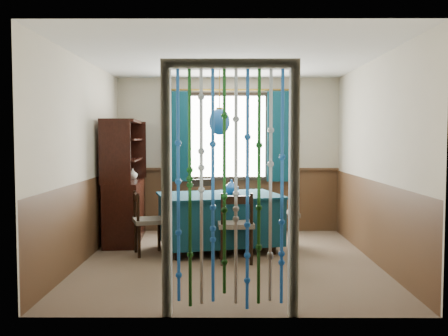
{
  "coord_description": "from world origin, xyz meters",
  "views": [
    {
      "loc": [
        -0.04,
        -6.15,
        1.52
      ],
      "look_at": [
        -0.06,
        0.42,
        1.13
      ],
      "focal_mm": 40.0,
      "sensor_mm": 36.0,
      "label": 1
    }
  ],
  "objects_px": {
    "chair_far": "(206,207)",
    "bowl_shelf": "(123,158)",
    "dining_table": "(220,218)",
    "chair_right": "(284,215)",
    "chair_near": "(236,225)",
    "chair_left": "(147,221)",
    "vase_sideboard": "(133,173)",
    "pendant_lamp": "(219,122)",
    "vase_table": "(231,187)",
    "sideboard": "(124,199)"
  },
  "relations": [
    {
      "from": "chair_right",
      "to": "chair_near",
      "type": "bearing_deg",
      "value": 131.57
    },
    {
      "from": "pendant_lamp",
      "to": "chair_far",
      "type": "bearing_deg",
      "value": 107.94
    },
    {
      "from": "chair_left",
      "to": "sideboard",
      "type": "bearing_deg",
      "value": -169.44
    },
    {
      "from": "chair_near",
      "to": "pendant_lamp",
      "type": "bearing_deg",
      "value": 103.39
    },
    {
      "from": "pendant_lamp",
      "to": "vase_table",
      "type": "distance_m",
      "value": 0.9
    },
    {
      "from": "chair_near",
      "to": "vase_table",
      "type": "distance_m",
      "value": 0.82
    },
    {
      "from": "bowl_shelf",
      "to": "vase_sideboard",
      "type": "distance_m",
      "value": 0.72
    },
    {
      "from": "dining_table",
      "to": "bowl_shelf",
      "type": "distance_m",
      "value": 1.62
    },
    {
      "from": "chair_left",
      "to": "pendant_lamp",
      "type": "height_order",
      "value": "pendant_lamp"
    },
    {
      "from": "chair_far",
      "to": "chair_right",
      "type": "bearing_deg",
      "value": 130.78
    },
    {
      "from": "chair_far",
      "to": "bowl_shelf",
      "type": "distance_m",
      "value": 1.41
    },
    {
      "from": "bowl_shelf",
      "to": "vase_sideboard",
      "type": "height_order",
      "value": "bowl_shelf"
    },
    {
      "from": "sideboard",
      "to": "chair_left",
      "type": "bearing_deg",
      "value": -66.29
    },
    {
      "from": "chair_near",
      "to": "pendant_lamp",
      "type": "xyz_separation_m",
      "value": [
        -0.21,
        0.65,
        1.28
      ]
    },
    {
      "from": "pendant_lamp",
      "to": "dining_table",
      "type": "bearing_deg",
      "value": 90.0
    },
    {
      "from": "chair_near",
      "to": "vase_sideboard",
      "type": "relative_size",
      "value": 4.87
    },
    {
      "from": "chair_left",
      "to": "vase_sideboard",
      "type": "bearing_deg",
      "value": -178.95
    },
    {
      "from": "chair_near",
      "to": "chair_right",
      "type": "relative_size",
      "value": 1.01
    },
    {
      "from": "pendant_lamp",
      "to": "vase_table",
      "type": "relative_size",
      "value": 5.11
    },
    {
      "from": "bowl_shelf",
      "to": "chair_right",
      "type": "bearing_deg",
      "value": -2.47
    },
    {
      "from": "chair_right",
      "to": "sideboard",
      "type": "xyz_separation_m",
      "value": [
        -2.32,
        0.42,
        0.16
      ]
    },
    {
      "from": "dining_table",
      "to": "chair_right",
      "type": "xyz_separation_m",
      "value": [
        0.9,
        0.24,
        0.01
      ]
    },
    {
      "from": "chair_far",
      "to": "chair_left",
      "type": "xyz_separation_m",
      "value": [
        -0.73,
        -0.89,
        -0.06
      ]
    },
    {
      "from": "chair_right",
      "to": "pendant_lamp",
      "type": "relative_size",
      "value": 0.92
    },
    {
      "from": "chair_right",
      "to": "vase_sideboard",
      "type": "height_order",
      "value": "vase_sideboard"
    },
    {
      "from": "chair_near",
      "to": "vase_table",
      "type": "height_order",
      "value": "vase_table"
    },
    {
      "from": "dining_table",
      "to": "bowl_shelf",
      "type": "relative_size",
      "value": 8.87
    },
    {
      "from": "pendant_lamp",
      "to": "sideboard",
      "type": "bearing_deg",
      "value": 155.16
    },
    {
      "from": "chair_left",
      "to": "vase_sideboard",
      "type": "height_order",
      "value": "vase_sideboard"
    },
    {
      "from": "pendant_lamp",
      "to": "vase_sideboard",
      "type": "xyz_separation_m",
      "value": [
        -1.36,
        1.01,
        -0.76
      ]
    },
    {
      "from": "dining_table",
      "to": "chair_near",
      "type": "bearing_deg",
      "value": -86.7
    },
    {
      "from": "chair_far",
      "to": "chair_left",
      "type": "distance_m",
      "value": 1.15
    },
    {
      "from": "vase_sideboard",
      "to": "bowl_shelf",
      "type": "bearing_deg",
      "value": -90.0
    },
    {
      "from": "dining_table",
      "to": "vase_table",
      "type": "relative_size",
      "value": 9.93
    },
    {
      "from": "dining_table",
      "to": "vase_sideboard",
      "type": "height_order",
      "value": "vase_sideboard"
    },
    {
      "from": "chair_near",
      "to": "chair_right",
      "type": "bearing_deg",
      "value": 47.79
    },
    {
      "from": "chair_near",
      "to": "pendant_lamp",
      "type": "distance_m",
      "value": 1.45
    },
    {
      "from": "chair_right",
      "to": "vase_table",
      "type": "bearing_deg",
      "value": 92.73
    },
    {
      "from": "chair_left",
      "to": "vase_table",
      "type": "xyz_separation_m",
      "value": [
        1.11,
        0.3,
        0.42
      ]
    },
    {
      "from": "vase_table",
      "to": "bowl_shelf",
      "type": "xyz_separation_m",
      "value": [
        -1.52,
        0.27,
        0.39
      ]
    },
    {
      "from": "pendant_lamp",
      "to": "chair_right",
      "type": "bearing_deg",
      "value": 14.7
    },
    {
      "from": "chair_right",
      "to": "bowl_shelf",
      "type": "bearing_deg",
      "value": 77.08
    },
    {
      "from": "dining_table",
      "to": "chair_right",
      "type": "height_order",
      "value": "chair_right"
    },
    {
      "from": "chair_near",
      "to": "chair_far",
      "type": "bearing_deg",
      "value": 103.55
    },
    {
      "from": "sideboard",
      "to": "chair_far",
      "type": "bearing_deg",
      "value": -4.67
    },
    {
      "from": "vase_sideboard",
      "to": "dining_table",
      "type": "bearing_deg",
      "value": -36.5
    },
    {
      "from": "chair_right",
      "to": "bowl_shelf",
      "type": "relative_size",
      "value": 4.18
    },
    {
      "from": "chair_left",
      "to": "pendant_lamp",
      "type": "relative_size",
      "value": 0.89
    },
    {
      "from": "chair_left",
      "to": "bowl_shelf",
      "type": "bearing_deg",
      "value": -161.44
    },
    {
      "from": "chair_near",
      "to": "chair_right",
      "type": "xyz_separation_m",
      "value": [
        0.7,
        0.89,
        -0.01
      ]
    }
  ]
}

